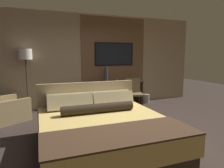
# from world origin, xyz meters

# --- Properties ---
(ground_plane) EXTENTS (16.00, 16.00, 0.00)m
(ground_plane) POSITION_xyz_m (0.00, 0.00, 0.00)
(ground_plane) COLOR #332823
(wall_back_tv_panel) EXTENTS (7.20, 0.09, 2.80)m
(wall_back_tv_panel) POSITION_xyz_m (0.10, 2.59, 1.40)
(wall_back_tv_panel) COLOR tan
(wall_back_tv_panel) RESTS_ON ground_plane
(bed) EXTENTS (2.05, 2.27, 0.99)m
(bed) POSITION_xyz_m (-0.55, -0.37, 0.32)
(bed) COLOR #33281E
(bed) RESTS_ON ground_plane
(desk) EXTENTS (1.62, 0.50, 0.74)m
(desk) POSITION_xyz_m (0.78, 2.32, 0.50)
(desk) COLOR #2D2319
(desk) RESTS_ON ground_plane
(tv) EXTENTS (1.28, 0.04, 0.72)m
(tv) POSITION_xyz_m (0.78, 2.52, 1.60)
(tv) COLOR black
(desk_chair) EXTENTS (0.59, 0.58, 0.89)m
(desk_chair) POSITION_xyz_m (1.07, 1.72, 0.53)
(desk_chair) COLOR brown
(desk_chair) RESTS_ON ground_plane
(armchair_by_window) EXTENTS (1.08, 1.09, 0.78)m
(armchair_by_window) POSITION_xyz_m (-2.28, 1.75, 0.26)
(armchair_by_window) COLOR olive
(armchair_by_window) RESTS_ON ground_plane
(floor_lamp) EXTENTS (0.34, 0.34, 1.73)m
(floor_lamp) POSITION_xyz_m (-1.82, 2.34, 1.45)
(floor_lamp) COLOR #282623
(floor_lamp) RESTS_ON ground_plane
(vase_tall) EXTENTS (0.13, 0.13, 0.46)m
(vase_tall) POSITION_xyz_m (0.41, 2.28, 0.98)
(vase_tall) COLOR #333338
(vase_tall) RESTS_ON desk
(vase_short) EXTENTS (0.13, 0.13, 0.17)m
(vase_short) POSITION_xyz_m (0.73, 2.22, 0.83)
(vase_short) COLOR #333338
(vase_short) RESTS_ON desk
(book) EXTENTS (0.23, 0.17, 0.03)m
(book) POSITION_xyz_m (0.15, 2.27, 0.76)
(book) COLOR maroon
(book) RESTS_ON desk
(waste_bin) EXTENTS (0.22, 0.22, 0.28)m
(waste_bin) POSITION_xyz_m (1.80, 2.22, 0.14)
(waste_bin) COLOR gray
(waste_bin) RESTS_ON ground_plane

